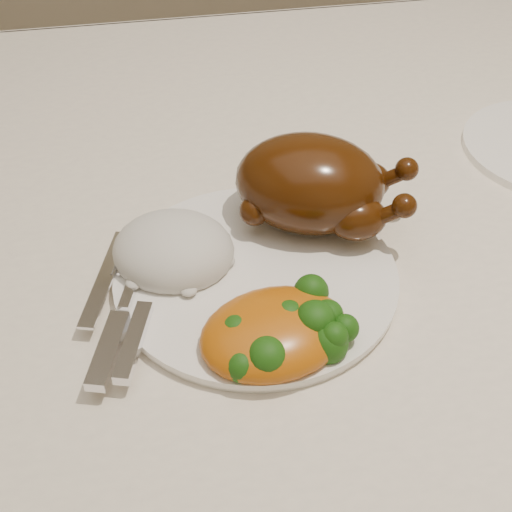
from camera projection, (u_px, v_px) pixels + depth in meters
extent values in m
cube|color=brown|center=(234.00, 258.00, 0.70)|extent=(1.60, 0.90, 0.04)
cube|color=beige|center=(233.00, 239.00, 0.69)|extent=(1.72, 1.02, 0.01)
cube|color=beige|center=(183.00, 74.00, 1.12)|extent=(1.72, 0.01, 0.18)
cylinder|color=white|center=(256.00, 277.00, 0.63)|extent=(0.30, 0.30, 0.01)
ellipsoid|color=#3E1F06|center=(309.00, 183.00, 0.66)|extent=(0.17, 0.15, 0.09)
ellipsoid|color=#3E1F06|center=(301.00, 169.00, 0.64)|extent=(0.08, 0.07, 0.04)
ellipsoid|color=#3E1F06|center=(358.00, 219.00, 0.64)|extent=(0.05, 0.04, 0.04)
sphere|color=#3E1F06|center=(404.00, 206.00, 0.62)|extent=(0.02, 0.02, 0.02)
ellipsoid|color=#3E1F06|center=(363.00, 182.00, 0.68)|extent=(0.05, 0.04, 0.04)
sphere|color=#3E1F06|center=(407.00, 169.00, 0.66)|extent=(0.02, 0.02, 0.02)
sphere|color=#3E1F06|center=(254.00, 211.00, 0.65)|extent=(0.03, 0.03, 0.03)
sphere|color=#3E1F06|center=(267.00, 171.00, 0.70)|extent=(0.03, 0.03, 0.03)
ellipsoid|color=silver|center=(174.00, 251.00, 0.64)|extent=(0.14, 0.13, 0.06)
ellipsoid|color=#CD6E0D|center=(274.00, 333.00, 0.57)|extent=(0.14, 0.12, 0.04)
ellipsoid|color=#CD6E0D|center=(311.00, 318.00, 0.58)|extent=(0.06, 0.05, 0.03)
ellipsoid|color=#123B09|center=(334.00, 336.00, 0.55)|extent=(0.02, 0.02, 0.02)
ellipsoid|color=#123B09|center=(226.00, 331.00, 0.57)|extent=(0.02, 0.02, 0.02)
ellipsoid|color=#123B09|center=(311.00, 292.00, 0.59)|extent=(0.03, 0.03, 0.03)
ellipsoid|color=#123B09|center=(328.00, 344.00, 0.56)|extent=(0.03, 0.03, 0.03)
ellipsoid|color=#123B09|center=(267.00, 355.00, 0.54)|extent=(0.03, 0.03, 0.03)
ellipsoid|color=#123B09|center=(242.00, 366.00, 0.54)|extent=(0.03, 0.03, 0.03)
ellipsoid|color=#123B09|center=(289.00, 318.00, 0.57)|extent=(0.03, 0.03, 0.03)
ellipsoid|color=#123B09|center=(345.00, 328.00, 0.56)|extent=(0.02, 0.02, 0.02)
ellipsoid|color=#123B09|center=(271.00, 333.00, 0.56)|extent=(0.02, 0.02, 0.02)
ellipsoid|color=#123B09|center=(238.00, 331.00, 0.56)|extent=(0.03, 0.03, 0.03)
ellipsoid|color=#123B09|center=(328.00, 313.00, 0.57)|extent=(0.02, 0.02, 0.02)
ellipsoid|color=#123B09|center=(315.00, 319.00, 0.56)|extent=(0.03, 0.03, 0.03)
cube|color=silver|center=(105.00, 277.00, 0.62)|extent=(0.05, 0.12, 0.00)
cube|color=silver|center=(108.00, 350.00, 0.56)|extent=(0.04, 0.08, 0.01)
cube|color=silver|center=(134.00, 342.00, 0.56)|extent=(0.04, 0.08, 0.01)
cube|color=silver|center=(129.00, 274.00, 0.62)|extent=(0.04, 0.09, 0.00)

